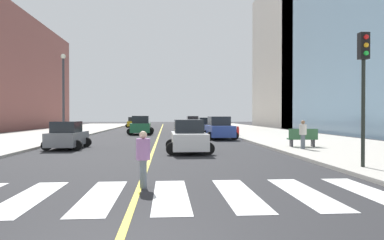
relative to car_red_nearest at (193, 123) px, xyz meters
name	(u,v)px	position (x,y,z in m)	size (l,w,h in m)	color
sidewalk_kerb_east	(321,143)	(7.18, -31.51, -0.86)	(10.00, 120.00, 0.15)	#B2ADA3
crosswalk_paint	(136,196)	(-5.02, -47.51, -0.92)	(13.50, 4.00, 0.01)	silver
lane_divider_paint	(160,132)	(-5.02, -11.51, -0.93)	(0.16, 80.00, 0.01)	yellow
parking_garage_concrete	(318,55)	(23.01, 5.08, 12.01)	(18.00, 24.00, 25.88)	#B2ADA3
car_red_nearest	(193,123)	(0.00, 0.00, 0.00)	(2.83, 4.49, 1.99)	red
car_black_second	(206,126)	(0.24, -17.27, -0.06)	(2.59, 4.15, 1.85)	black
car_white_third	(189,137)	(-2.98, -36.82, -0.06)	(2.61, 4.16, 1.85)	silver
car_gray_fourth	(67,136)	(-10.44, -34.12, -0.12)	(2.45, 3.89, 1.72)	slate
car_yellow_fifth	(133,123)	(-10.03, 5.78, -0.08)	(2.55, 4.06, 1.81)	gold
car_blue_sixth	(219,129)	(0.44, -25.83, 0.00)	(2.89, 4.54, 2.00)	#2D479E
car_green_seventh	(141,126)	(-7.04, -17.65, 0.03)	(2.92, 4.62, 2.05)	#236B42
traffic_light_near_corner	(364,73)	(3.18, -43.94, 2.77)	(0.36, 0.41, 5.07)	black
park_bench	(302,138)	(4.24, -35.34, -0.24)	(1.84, 0.70, 1.12)	#33603D
pedestrian_crossing	(143,157)	(-4.91, -46.46, -0.02)	(0.41, 0.41, 1.64)	slate
pedestrian_waiting_east	(303,133)	(3.69, -36.78, 0.13)	(0.41, 0.41, 1.66)	slate
fire_hydrant	(238,131)	(2.73, -22.77, -0.35)	(0.26, 0.26, 0.89)	red
street_lamp	(63,88)	(-13.35, -24.70, 3.59)	(0.44, 0.44, 7.40)	#38383D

